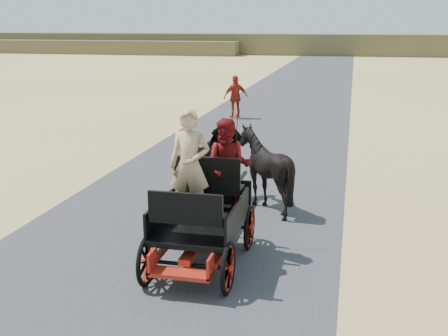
% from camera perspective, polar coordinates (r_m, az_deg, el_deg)
% --- Properties ---
extents(ground, '(140.00, 140.00, 0.00)m').
position_cam_1_polar(ground, '(8.09, -11.10, -13.75)').
color(ground, tan).
extents(road, '(6.00, 140.00, 0.01)m').
position_cam_1_polar(road, '(8.09, -11.10, -13.72)').
color(road, '#38383A').
rests_on(road, ground).
extents(ridge_far, '(140.00, 6.00, 2.40)m').
position_cam_1_polar(ridge_far, '(68.58, 10.56, 12.24)').
color(ridge_far, brown).
rests_on(ridge_far, ground).
extents(ridge_near, '(40.00, 4.00, 1.60)m').
position_cam_1_polar(ridge_near, '(72.49, -14.57, 11.82)').
color(ridge_near, brown).
rests_on(ridge_near, ground).
extents(carriage, '(1.30, 2.40, 0.72)m').
position_cam_1_polar(carriage, '(9.11, -2.26, -7.62)').
color(carriage, black).
rests_on(carriage, ground).
extents(horse_left, '(0.91, 2.01, 1.70)m').
position_cam_1_polar(horse_left, '(11.85, -1.09, 0.17)').
color(horse_left, black).
rests_on(horse_left, ground).
extents(horse_right, '(1.37, 1.54, 1.70)m').
position_cam_1_polar(horse_right, '(11.64, 4.18, -0.12)').
color(horse_right, black).
rests_on(horse_right, ground).
extents(driver_man, '(0.66, 0.43, 1.80)m').
position_cam_1_polar(driver_man, '(8.81, -3.51, 0.23)').
color(driver_man, tan).
rests_on(driver_man, carriage).
extents(passenger_woman, '(0.77, 0.60, 1.58)m').
position_cam_1_polar(passenger_woman, '(9.24, 0.43, 0.21)').
color(passenger_woman, '#660C0F').
rests_on(passenger_woman, carriage).
extents(pedestrian, '(1.08, 0.89, 1.73)m').
position_cam_1_polar(pedestrian, '(22.81, 1.19, 7.23)').
color(pedestrian, '#A82313').
rests_on(pedestrian, ground).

